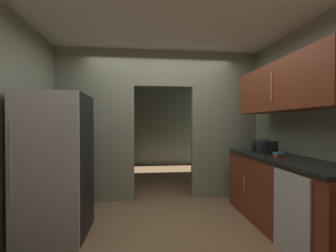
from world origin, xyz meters
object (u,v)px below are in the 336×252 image
object	(u,v)px
dishwasher	(291,216)
book_stack	(279,155)
refrigerator	(56,165)
boombox	(264,147)

from	to	relation	value
dishwasher	book_stack	distance (m)	0.86
refrigerator	book_stack	distance (m)	2.76
book_stack	boombox	bearing A→B (deg)	87.87
refrigerator	boombox	size ratio (longest dim) A/B	4.63
refrigerator	boombox	bearing A→B (deg)	4.99
boombox	dishwasher	bearing A→B (deg)	-105.42
dishwasher	boombox	bearing A→B (deg)	74.58
boombox	book_stack	size ratio (longest dim) A/B	2.20
refrigerator	dishwasher	bearing A→B (deg)	-17.33
refrigerator	book_stack	bearing A→B (deg)	-3.03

